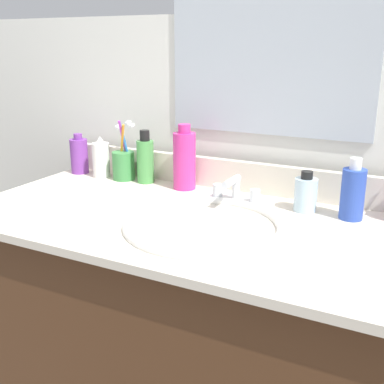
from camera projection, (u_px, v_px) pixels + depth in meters
The scene contains 14 objects.
vanity_cabinet at pixel (185, 353), 1.35m from camera, with size 1.12×0.54×0.77m, color #4C2D19.
countertop at pixel (184, 221), 1.23m from camera, with size 1.17×0.59×0.02m, color beige.
backsplash at pixel (228, 174), 1.45m from camera, with size 1.17×0.02×0.09m, color beige.
back_wall at pixel (234, 225), 1.56m from camera, with size 2.27×0.04×1.30m, color silver.
mirror_panel at pixel (270, 34), 1.32m from camera, with size 0.60×0.01×0.56m, color #B2BCC6.
sink_basin at pixel (204, 238), 1.17m from camera, with size 0.39×0.39×0.11m.
faucet at pixel (235, 194), 1.32m from camera, with size 0.16×0.10×0.08m.
bottle_toner_green at pixel (145, 160), 1.51m from camera, with size 0.05×0.05×0.17m.
bottle_shampoo_blue at pixel (353, 193), 1.19m from camera, with size 0.06×0.06×0.16m.
bottle_lotion_white at pixel (101, 159), 1.58m from camera, with size 0.06×0.06×0.14m.
bottle_gel_clear at pixel (306, 194), 1.26m from camera, with size 0.06×0.06×0.11m.
bottle_soap_pink at pixel (184, 160), 1.44m from camera, with size 0.07×0.07×0.20m.
bottle_cream_purple at pixel (79, 155), 1.63m from camera, with size 0.06×0.06×0.13m.
cup_green at pixel (124, 164), 1.55m from camera, with size 0.08×0.09×0.19m.
Camera 1 is at (0.55, -1.01, 1.22)m, focal length 44.90 mm.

